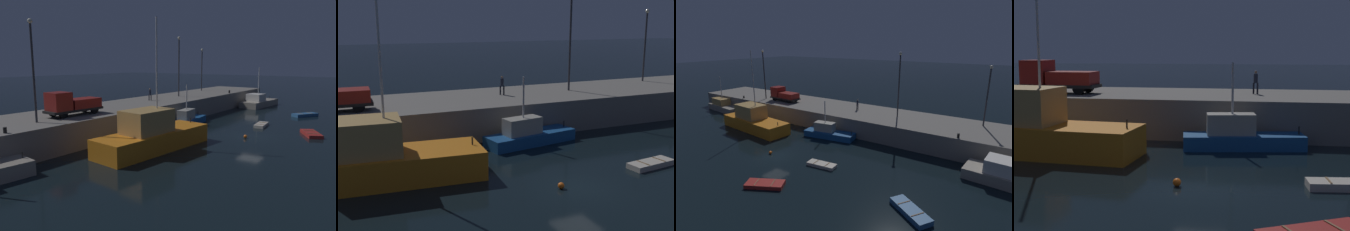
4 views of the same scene
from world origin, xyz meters
TOP-DOWN VIEW (x-y plane):
  - ground_plane at (0.00, 0.00)m, footprint 320.00×320.00m
  - pier_quay at (0.00, 15.61)m, footprint 65.04×9.57m
  - fishing_trawler_red at (-10.58, 5.53)m, footprint 12.64×4.83m
  - fishing_boat_white at (1.37, 9.09)m, footprint 7.68×3.37m
  - dinghy_orange_near at (6.45, 1.11)m, footprint 3.45×1.57m
  - mooring_buoy_near at (-0.99, 0.22)m, footprint 0.38×0.38m
  - utility_truck at (-12.87, 14.25)m, footprint 6.06×2.34m
  - dockworker at (2.12, 15.99)m, footprint 0.43×0.42m

SIDE VIEW (x-z plane):
  - ground_plane at x=0.00m, z-range 0.00..0.00m
  - dinghy_orange_near at x=6.45m, z-range -0.02..0.38m
  - mooring_buoy_near at x=-0.99m, z-range 0.00..0.38m
  - fishing_boat_white at x=1.37m, z-range -1.92..3.40m
  - pier_quay at x=0.00m, z-range 0.00..2.76m
  - fishing_trawler_red at x=-10.58m, z-range -4.72..7.53m
  - dockworker at x=2.12m, z-range 2.88..4.61m
  - utility_truck at x=-12.87m, z-range 2.71..5.21m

